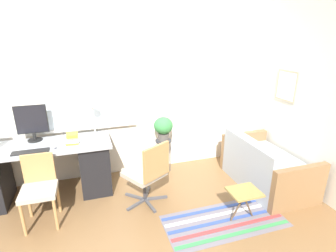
{
  "coord_description": "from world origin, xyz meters",
  "views": [
    {
      "loc": [
        -0.06,
        -3.21,
        2.17
      ],
      "look_at": [
        1.02,
        0.17,
        0.92
      ],
      "focal_mm": 28.0,
      "sensor_mm": 36.0,
      "label": 1
    }
  ],
  "objects": [
    {
      "name": "office_chair_swivel",
      "position": [
        0.6,
        -0.26,
        0.46
      ],
      "size": [
        0.62,
        0.63,
        0.89
      ],
      "rotation": [
        0.0,
        0.0,
        3.67
      ],
      "color": "#47474C",
      "rests_on": "ground_plane"
    },
    {
      "name": "folding_stool",
      "position": [
        1.63,
        -0.93,
        0.35
      ],
      "size": [
        0.37,
        0.31,
        0.4
      ],
      "color": "olive",
      "rests_on": "ground_plane"
    },
    {
      "name": "desk",
      "position": [
        -0.71,
        0.33,
        0.41
      ],
      "size": [
        1.81,
        0.67,
        0.77
      ],
      "color": "#9EA3A8",
      "rests_on": "ground_plane"
    },
    {
      "name": "couch_loveseat",
      "position": [
        2.38,
        -0.33,
        0.27
      ],
      "size": [
        0.81,
        1.36,
        0.75
      ],
      "rotation": [
        0.0,
        0.0,
        1.57
      ],
      "color": "#9EA8B2",
      "rests_on": "ground_plane"
    },
    {
      "name": "wall_back_with_window",
      "position": [
        -0.0,
        0.75,
        1.36
      ],
      "size": [
        9.0,
        0.12,
        2.7
      ],
      "color": "white",
      "rests_on": "ground_plane"
    },
    {
      "name": "wall_right_with_picture",
      "position": [
        2.91,
        0.0,
        1.35
      ],
      "size": [
        0.08,
        9.0,
        2.7
      ],
      "color": "white",
      "rests_on": "ground_plane"
    },
    {
      "name": "mouse",
      "position": [
        -0.51,
        0.17,
        0.79
      ],
      "size": [
        0.04,
        0.07,
        0.03
      ],
      "color": "slate",
      "rests_on": "desk"
    },
    {
      "name": "desk_lamp",
      "position": [
        0.01,
        0.52,
        1.14
      ],
      "size": [
        0.13,
        0.13,
        0.48
      ],
      "color": "white",
      "rests_on": "desk"
    },
    {
      "name": "ground_plane",
      "position": [
        0.0,
        0.0,
        0.0
      ],
      "size": [
        14.0,
        14.0,
        0.0
      ],
      "primitive_type": "plane",
      "color": "brown"
    },
    {
      "name": "book_stack",
      "position": [
        -0.3,
        0.27,
        0.85
      ],
      "size": [
        0.21,
        0.17,
        0.15
      ],
      "color": "yellow",
      "rests_on": "desk"
    },
    {
      "name": "potted_plant",
      "position": [
        1.04,
        0.48,
        0.79
      ],
      "size": [
        0.3,
        0.3,
        0.38
      ],
      "color": "#514C47",
      "rests_on": "plant_stand"
    },
    {
      "name": "monitor",
      "position": [
        -0.8,
        0.55,
        1.04
      ],
      "size": [
        0.4,
        0.19,
        0.5
      ],
      "color": "black",
      "rests_on": "desk"
    },
    {
      "name": "keyboard",
      "position": [
        -0.8,
        0.14,
        0.78
      ],
      "size": [
        0.43,
        0.12,
        0.02
      ],
      "color": "black",
      "rests_on": "desk"
    },
    {
      "name": "plant_stand",
      "position": [
        1.04,
        0.48,
        0.51
      ],
      "size": [
        0.26,
        0.26,
        0.57
      ],
      "color": "#333338",
      "rests_on": "ground_plane"
    },
    {
      "name": "desk_chair_wooden",
      "position": [
        -0.7,
        -0.21,
        0.46
      ],
      "size": [
        0.4,
        0.41,
        0.83
      ],
      "rotation": [
        0.0,
        0.0,
        -0.02
      ],
      "color": "#B2844C",
      "rests_on": "ground_plane"
    },
    {
      "name": "floor_rug_striped",
      "position": [
        1.4,
        -0.91,
        0.0
      ],
      "size": [
        1.49,
        0.66,
        0.01
      ],
      "color": "slate",
      "rests_on": "ground_plane"
    }
  ]
}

